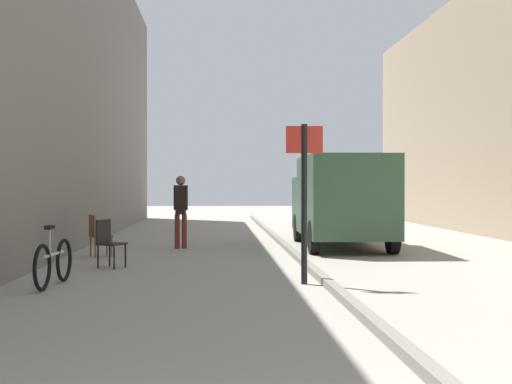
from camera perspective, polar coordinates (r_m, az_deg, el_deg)
ground_plane at (r=14.29m, az=-2.56°, el=-5.91°), size 80.00×80.00×0.00m
kerb_strip at (r=14.39m, az=3.78°, el=-5.62°), size 0.16×40.00×0.12m
pedestrian_main_foreground at (r=17.61m, az=-6.26°, el=-1.20°), size 0.37×0.24×1.85m
delivery_van at (r=18.01m, az=7.06°, el=-0.56°), size 2.17×5.37×2.34m
street_sign_post at (r=11.18m, az=4.02°, el=0.24°), size 0.60×0.10×2.60m
bicycle_leaning at (r=11.44m, az=-16.44°, el=-5.62°), size 0.22×1.77×0.98m
cafe_chair_near_window at (r=13.73m, az=-12.17°, el=-3.89°), size 0.59×0.59×0.94m
cafe_chair_by_doorway at (r=15.88m, az=-13.02°, el=-3.30°), size 0.59×0.59×0.94m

